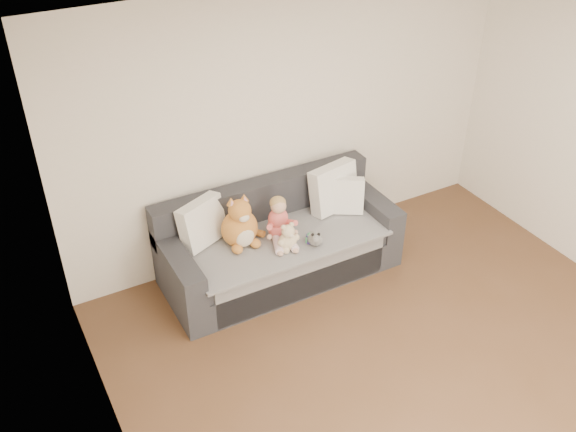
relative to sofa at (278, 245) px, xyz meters
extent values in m
plane|color=brown|center=(0.38, -2.06, -0.31)|extent=(5.00, 5.00, 0.00)
plane|color=white|center=(0.38, -2.06, 2.29)|extent=(5.00, 5.00, 0.00)
plane|color=silver|center=(0.38, 0.44, 0.99)|extent=(4.50, 0.00, 4.50)
plane|color=silver|center=(-1.87, -2.06, 0.99)|extent=(0.00, 5.00, 5.00)
cube|color=#292A2E|center=(0.00, -0.04, -0.16)|extent=(2.20, 0.90, 0.30)
cube|color=#292A2E|center=(0.00, -0.07, 0.07)|extent=(1.90, 0.80, 0.15)
cube|color=#292A2E|center=(0.00, 0.31, 0.34)|extent=(2.20, 0.20, 0.40)
cube|color=#292A2E|center=(-1.00, -0.04, 0.14)|extent=(0.20, 0.90, 0.30)
cube|color=#292A2E|center=(1.00, -0.04, 0.14)|extent=(0.20, 0.90, 0.30)
cube|color=#959598|center=(0.00, -0.09, 0.15)|extent=(1.85, 0.88, 0.02)
cube|color=#959598|center=(0.00, -0.48, -0.08)|extent=(1.70, 0.02, 0.41)
cube|color=white|center=(-0.67, 0.17, 0.37)|extent=(0.50, 0.37, 0.43)
cube|color=white|center=(0.65, 0.10, 0.39)|extent=(0.53, 0.32, 0.47)
cube|color=white|center=(0.71, 0.00, 0.34)|extent=(0.42, 0.35, 0.36)
ellipsoid|color=#CC5F48|center=(-0.03, -0.07, 0.24)|extent=(0.20, 0.16, 0.16)
ellipsoid|color=#CC5F48|center=(-0.03, -0.06, 0.35)|extent=(0.19, 0.16, 0.21)
ellipsoid|color=#DBAA8C|center=(-0.04, -0.08, 0.49)|extent=(0.14, 0.14, 0.14)
ellipsoid|color=tan|center=(-0.03, -0.06, 0.52)|extent=(0.15, 0.15, 0.11)
cylinder|color=#CC5F48|center=(-0.14, -0.11, 0.33)|extent=(0.14, 0.19, 0.13)
cylinder|color=#CC5F48|center=(0.05, -0.15, 0.33)|extent=(0.07, 0.20, 0.13)
ellipsoid|color=#DBAA8C|center=(-0.18, -0.18, 0.27)|extent=(0.05, 0.05, 0.05)
ellipsoid|color=#DBAA8C|center=(0.06, -0.23, 0.27)|extent=(0.05, 0.05, 0.05)
cylinder|color=#E5B2C6|center=(-0.12, -0.23, 0.20)|extent=(0.15, 0.26, 0.08)
cylinder|color=#E5B2C6|center=(-0.01, -0.25, 0.20)|extent=(0.09, 0.25, 0.08)
ellipsoid|color=#DBAA8C|center=(-0.16, -0.34, 0.19)|extent=(0.05, 0.08, 0.04)
ellipsoid|color=#DBAA8C|center=(-0.03, -0.37, 0.19)|extent=(0.05, 0.08, 0.04)
ellipsoid|color=#BD822A|center=(-0.39, 0.01, 0.32)|extent=(0.34, 0.29, 0.35)
ellipsoid|color=beige|center=(-0.39, -0.11, 0.29)|extent=(0.18, 0.08, 0.19)
ellipsoid|color=#BD822A|center=(-0.39, -0.02, 0.52)|extent=(0.20, 0.20, 0.20)
ellipsoid|color=beige|center=(-0.39, -0.11, 0.49)|extent=(0.10, 0.06, 0.07)
cone|color=#BD822A|center=(-0.45, 0.02, 0.62)|extent=(0.08, 0.08, 0.07)
cone|color=pink|center=(-0.45, 0.00, 0.61)|extent=(0.05, 0.05, 0.04)
cone|color=#BD822A|center=(-0.32, 0.02, 0.62)|extent=(0.08, 0.08, 0.07)
cone|color=pink|center=(-0.32, 0.00, 0.61)|extent=(0.05, 0.05, 0.04)
ellipsoid|color=#BD822A|center=(-0.47, -0.13, 0.20)|extent=(0.10, 0.12, 0.08)
ellipsoid|color=#BD822A|center=(-0.30, -0.13, 0.20)|extent=(0.10, 0.12, 0.08)
cylinder|color=#BD822A|center=(-0.23, 0.05, 0.20)|extent=(0.17, 0.23, 0.08)
ellipsoid|color=beige|center=(-0.05, -0.28, 0.24)|extent=(0.17, 0.14, 0.17)
ellipsoid|color=beige|center=(-0.05, -0.29, 0.35)|extent=(0.12, 0.12, 0.12)
ellipsoid|color=beige|center=(-0.09, -0.28, 0.41)|extent=(0.05, 0.05, 0.05)
ellipsoid|color=beige|center=(-0.01, -0.28, 0.41)|extent=(0.05, 0.05, 0.05)
ellipsoid|color=beige|center=(-0.05, -0.34, 0.34)|extent=(0.05, 0.05, 0.05)
ellipsoid|color=beige|center=(-0.13, -0.30, 0.27)|extent=(0.06, 0.06, 0.06)
ellipsoid|color=beige|center=(0.02, -0.30, 0.27)|extent=(0.06, 0.06, 0.06)
ellipsoid|color=beige|center=(-0.10, -0.33, 0.19)|extent=(0.07, 0.07, 0.07)
ellipsoid|color=beige|center=(-0.01, -0.33, 0.19)|extent=(0.07, 0.07, 0.07)
ellipsoid|color=white|center=(0.19, -0.34, 0.22)|extent=(0.13, 0.17, 0.12)
ellipsoid|color=white|center=(0.16, -0.41, 0.28)|extent=(0.08, 0.08, 0.08)
ellipsoid|color=black|center=(0.14, -0.39, 0.31)|extent=(0.03, 0.03, 0.03)
ellipsoid|color=black|center=(0.19, -0.41, 0.31)|extent=(0.03, 0.03, 0.03)
cylinder|color=#413188|center=(0.16, -0.30, 0.21)|extent=(0.08, 0.08, 0.08)
cone|color=#42AC65|center=(0.16, -0.30, 0.26)|extent=(0.08, 0.08, 0.03)
cylinder|color=#42AC65|center=(0.12, -0.31, 0.21)|extent=(0.02, 0.02, 0.06)
cylinder|color=#42AC65|center=(0.20, -0.28, 0.21)|extent=(0.02, 0.02, 0.06)
camera|label=1|loc=(-2.24, -4.31, 3.59)|focal=40.00mm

